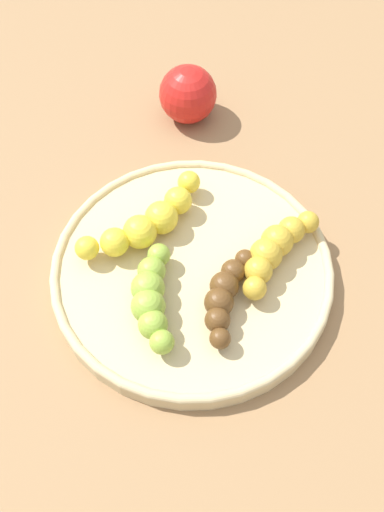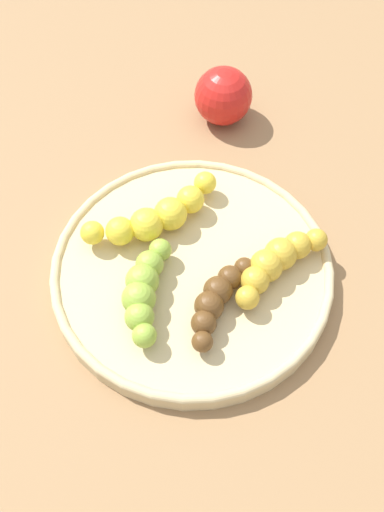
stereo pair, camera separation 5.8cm
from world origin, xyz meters
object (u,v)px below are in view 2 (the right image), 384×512
object	(u,v)px
banana_yellow	(156,216)
banana_green	(144,290)
banana_spotted	(276,262)
banana_overripe	(216,299)
fruit_bowl	(192,270)
apple_red	(223,96)

from	to	relation	value
banana_yellow	banana_green	world-z (taller)	banana_yellow
banana_spotted	banana_overripe	bearing A→B (deg)	81.84
fruit_bowl	banana_yellow	size ratio (longest dim) A/B	2.12
banana_green	apple_red	bearing A→B (deg)	-100.19
fruit_bowl	banana_yellow	distance (m)	0.07
banana_overripe	apple_red	xyz separation A→B (m)	(-0.29, -0.00, 0.00)
apple_red	fruit_bowl	bearing A→B (deg)	-5.76
fruit_bowl	banana_spotted	bearing A→B (deg)	89.26
banana_spotted	fruit_bowl	bearing A→B (deg)	43.38
banana_overripe	banana_green	bearing A→B (deg)	20.17
banana_green	banana_overripe	distance (m)	0.07
banana_green	fruit_bowl	bearing A→B (deg)	-133.82
fruit_bowl	banana_overripe	bearing A→B (deg)	29.96
fruit_bowl	apple_red	xyz separation A→B (m)	(-0.24, 0.02, 0.02)
banana_overripe	apple_red	size ratio (longest dim) A/B	1.44
fruit_bowl	banana_green	distance (m)	0.06
banana_yellow	banana_overripe	distance (m)	0.12
banana_yellow	banana_overripe	size ratio (longest dim) A/B	1.33
banana_spotted	banana_overripe	world-z (taller)	banana_spotted
banana_yellow	banana_green	xyz separation A→B (m)	(0.09, -0.00, -0.00)
banana_yellow	apple_red	xyz separation A→B (m)	(-0.19, 0.07, -0.00)
fruit_bowl	banana_green	world-z (taller)	banana_green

